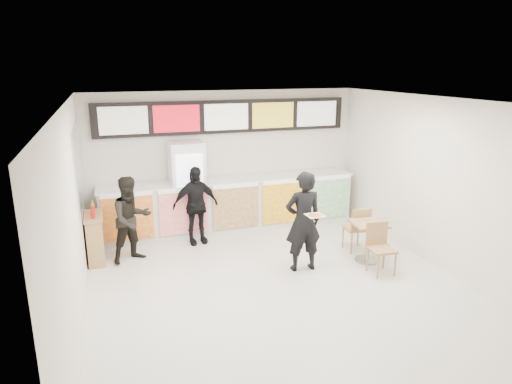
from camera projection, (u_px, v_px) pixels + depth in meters
name	position (u px, v px, depth m)	size (l,w,h in m)	color
floor	(283.00, 292.00, 7.30)	(7.00, 7.00, 0.00)	beige
ceiling	(286.00, 102.00, 6.50)	(7.00, 7.00, 0.00)	white
wall_back	(225.00, 159.00, 10.10)	(6.00, 6.00, 0.00)	silver
wall_left	(73.00, 224.00, 5.99)	(7.00, 7.00, 0.00)	silver
wall_right	(447.00, 187.00, 7.82)	(7.00, 7.00, 0.00)	silver
service_counter	(231.00, 204.00, 9.98)	(5.56, 0.77, 1.14)	silver
menu_board	(226.00, 117.00, 9.77)	(5.50, 0.14, 0.70)	black
drinks_fridge	(188.00, 189.00, 9.59)	(0.70, 0.67, 2.00)	white
mirror_panel	(79.00, 167.00, 8.16)	(0.01, 2.00, 1.50)	#B2B7BF
customer_main	(303.00, 222.00, 7.90)	(0.65, 0.43, 1.79)	black
customer_left	(131.00, 219.00, 8.30)	(0.78, 0.61, 1.60)	black
customer_mid	(195.00, 205.00, 9.15)	(0.94, 0.39, 1.60)	black
pizza_slice	(315.00, 215.00, 7.42)	(0.36, 0.36, 0.02)	beige
cafe_table	(368.00, 235.00, 8.35)	(0.66, 1.55, 0.89)	tan
condiment_ledge	(95.00, 238.00, 8.37)	(0.32, 0.80, 1.07)	tan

